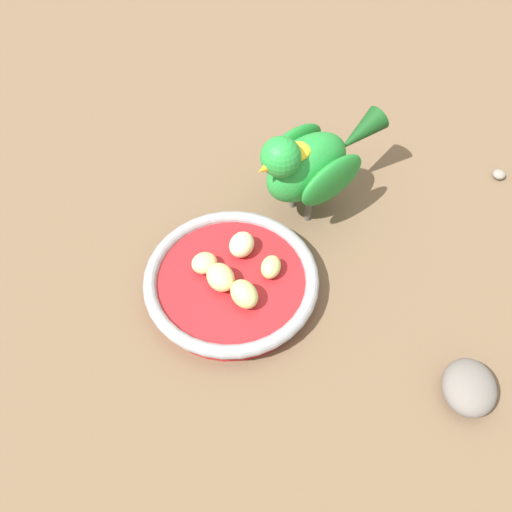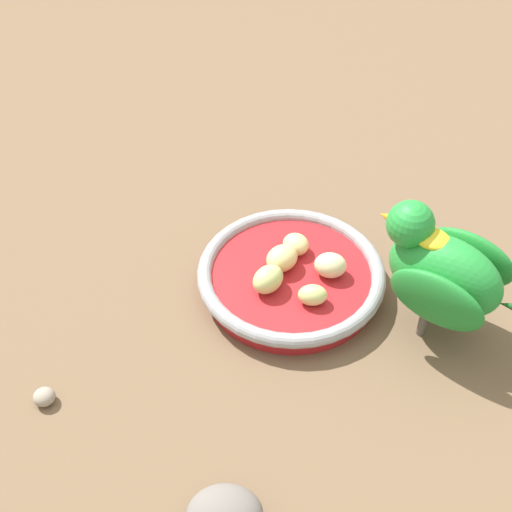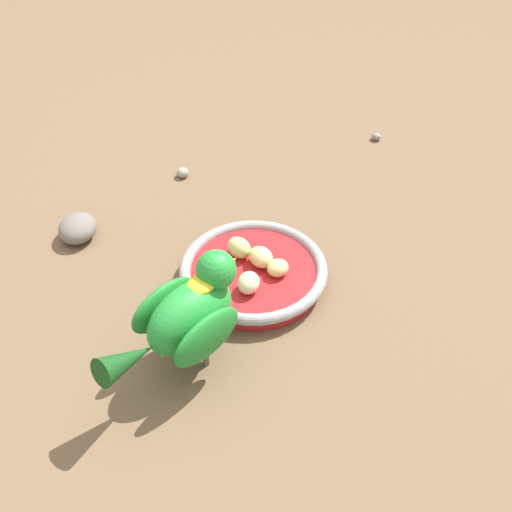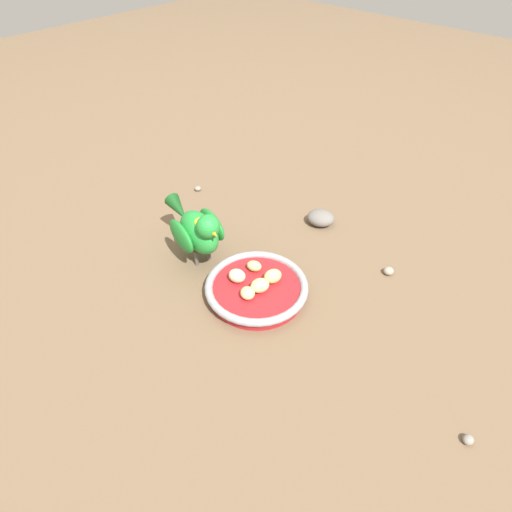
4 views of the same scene
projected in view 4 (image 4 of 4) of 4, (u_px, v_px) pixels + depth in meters
ground_plane at (260, 282)px, 0.86m from camera, size 4.00×4.00×0.00m
feeding_bowl at (257, 288)px, 0.83m from camera, size 0.19×0.19×0.03m
apple_piece_0 at (248, 293)px, 0.80m from camera, size 0.04×0.04×0.02m
apple_piece_1 at (260, 285)px, 0.81m from camera, size 0.04×0.04×0.03m
apple_piece_2 at (237, 276)px, 0.83m from camera, size 0.04×0.03×0.03m
apple_piece_3 at (273, 276)px, 0.82m from camera, size 0.04×0.04×0.03m
apple_piece_4 at (256, 265)px, 0.85m from camera, size 0.03×0.03×0.02m
parrot at (198, 229)px, 0.86m from camera, size 0.19×0.11×0.14m
rock_large at (321, 218)px, 0.99m from camera, size 0.08×0.07×0.03m
pebble_0 at (198, 188)px, 1.11m from camera, size 0.02×0.02×0.01m
pebble_1 at (468, 440)px, 0.62m from camera, size 0.02×0.02×0.01m
pebble_2 at (389, 271)px, 0.88m from camera, size 0.03×0.03×0.02m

